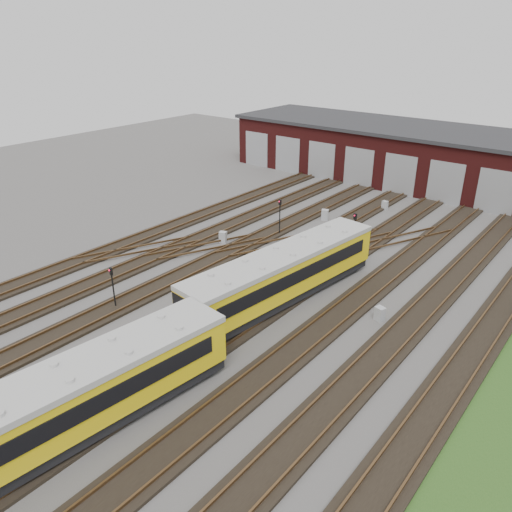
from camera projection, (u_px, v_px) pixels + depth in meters
The scene contains 12 objects.
ground at pixel (189, 335), 30.09m from camera, with size 120.00×120.00×0.00m, color #43403E.
track_network at pixel (194, 328), 30.56m from camera, with size 30.40×70.00×0.33m.
maintenance_shed at pixel (439, 158), 57.04m from camera, with size 51.00×12.50×6.35m.
metro_train at pixel (68, 403), 21.69m from camera, with size 4.63×48.14×3.29m.
signal_mast_0 at pixel (112, 282), 32.19m from camera, with size 0.28×0.27×2.95m.
signal_mast_1 at pixel (354, 227), 40.71m from camera, with size 0.29×0.27×3.19m.
signal_mast_2 at pixel (280, 213), 43.73m from camera, with size 0.27×0.25×3.26m.
signal_mast_3 at pixel (259, 287), 30.93m from camera, with size 0.29×0.27×3.53m.
relay_cabinet_1 at pixel (325, 215), 47.73m from camera, with size 0.63×0.52×1.04m, color #ABADB1.
relay_cabinet_2 at pixel (223, 237), 42.76m from camera, with size 0.59×0.49×0.99m, color #ABADB1.
relay_cabinet_3 at pixel (385, 205), 50.51m from camera, with size 0.54×0.45×0.90m, color #ABADB1.
relay_cabinet_4 at pixel (380, 314), 31.39m from camera, with size 0.57×0.47×0.95m, color #ABADB1.
Camera 1 is at (19.05, -17.18, 16.93)m, focal length 35.00 mm.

